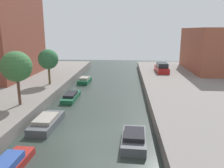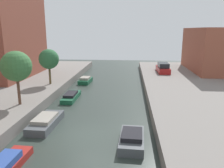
% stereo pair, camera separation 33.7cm
% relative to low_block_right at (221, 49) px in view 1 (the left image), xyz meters
% --- Properties ---
extents(ground_plane, '(84.00, 84.00, 0.00)m').
position_rel_low_block_right_xyz_m(ground_plane, '(-18.00, -22.79, -4.43)').
color(ground_plane, '#2D3833').
extents(low_block_right, '(10.00, 13.20, 6.85)m').
position_rel_low_block_right_xyz_m(low_block_right, '(0.00, 0.00, 0.00)').
color(low_block_right, brown).
rests_on(low_block_right, quay_right).
extents(street_tree_3, '(2.66, 2.66, 4.79)m').
position_rel_low_block_right_xyz_m(street_tree_3, '(-24.71, -19.26, 0.02)').
color(street_tree_3, brown).
rests_on(street_tree_3, quay_left).
extents(street_tree_4, '(2.41, 2.41, 4.29)m').
position_rel_low_block_right_xyz_m(street_tree_4, '(-24.71, -11.41, -0.36)').
color(street_tree_4, brown).
rests_on(street_tree_4, quay_left).
extents(parked_car, '(1.76, 4.79, 1.52)m').
position_rel_low_block_right_xyz_m(parked_car, '(-9.69, -2.26, -2.79)').
color(parked_car, maroon).
rests_on(parked_car, quay_right).
extents(moored_boat_left_2, '(1.39, 3.68, 0.85)m').
position_rel_low_block_right_xyz_m(moored_boat_left_2, '(-21.51, -27.36, -4.08)').
color(moored_boat_left_2, maroon).
rests_on(moored_boat_left_2, ground_plane).
extents(moored_boat_left_3, '(1.79, 4.27, 0.87)m').
position_rel_low_block_right_xyz_m(moored_boat_left_3, '(-21.51, -21.50, -4.05)').
color(moored_boat_left_3, '#4C5156').
rests_on(moored_boat_left_3, ground_plane).
extents(moored_boat_left_4, '(1.34, 4.20, 0.75)m').
position_rel_low_block_right_xyz_m(moored_boat_left_4, '(-21.36, -14.27, -4.11)').
color(moored_boat_left_4, '#195638').
rests_on(moored_boat_left_4, ground_plane).
extents(moored_boat_left_5, '(1.65, 3.23, 0.89)m').
position_rel_low_block_right_xyz_m(moored_boat_left_5, '(-21.32, -6.40, -4.05)').
color(moored_boat_left_5, '#195638').
rests_on(moored_boat_left_5, ground_plane).
extents(moored_boat_right_2, '(1.76, 3.54, 0.91)m').
position_rel_low_block_right_xyz_m(moored_boat_right_2, '(-14.65, -23.90, -4.04)').
color(moored_boat_right_2, '#4C5156').
rests_on(moored_boat_right_2, ground_plane).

